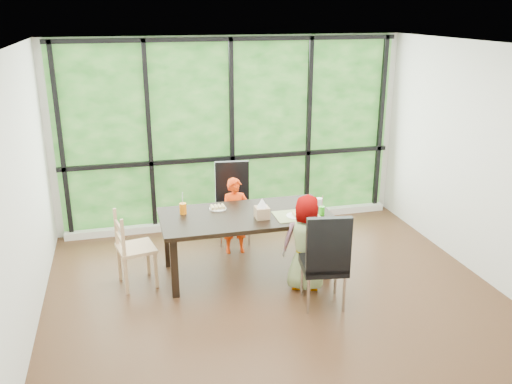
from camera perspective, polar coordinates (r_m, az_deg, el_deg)
The scene contains 23 objects.
ground at distance 6.16m, azimuth 1.93°, elevation -10.73°, with size 5.00×5.00×0.00m, color black.
back_wall at distance 7.73m, azimuth -2.66°, elevation 6.24°, with size 5.00×5.00×0.00m, color silver.
foliage_backdrop at distance 7.71m, azimuth -2.62°, elevation 6.21°, with size 4.80×0.02×2.65m, color #134512.
window_mullions at distance 7.67m, azimuth -2.56°, elevation 6.14°, with size 4.80×0.06×2.65m, color black, non-canonical shape.
window_sill at distance 8.02m, azimuth -2.37°, elevation -3.01°, with size 4.80×0.12×0.10m, color silver.
dining_table at distance 6.48m, azimuth -1.08°, elevation -5.45°, with size 1.99×0.98×0.75m, color black.
chair_window_leather at distance 7.27m, azimuth -2.40°, elevation -1.26°, with size 0.46×0.46×1.08m, color black.
chair_interior_leather at distance 5.77m, azimuth 7.18°, elevation -6.99°, with size 0.46×0.46×1.08m, color black.
chair_end_beech at distance 6.32m, azimuth -12.59°, elevation -5.83°, with size 0.42×0.40×0.90m, color tan.
child_toddler at distance 6.95m, azimuth -2.21°, elevation -2.54°, with size 0.37×0.24×1.01m, color #E83607.
child_older at distance 6.08m, azimuth 5.54°, elevation -5.36°, with size 0.54×0.35×1.11m, color slate.
placemat at distance 6.30m, azimuth 4.33°, elevation -2.48°, with size 0.52×0.38×0.01m, color tan.
plate_far at distance 6.49m, azimuth -4.07°, elevation -1.77°, with size 0.21×0.21×0.01m, color white.
plate_near at distance 6.27m, azimuth 4.30°, elevation -2.55°, with size 0.24×0.24×0.01m, color white.
orange_cup at distance 6.38m, azimuth -7.74°, elevation -1.75°, with size 0.08×0.08×0.13m, color orange.
green_cup at distance 6.33m, azimuth 6.98°, elevation -1.99°, with size 0.07×0.07×0.11m, color green.
white_mug at distance 6.63m, azimuth 6.67°, elevation -1.04°, with size 0.09×0.09×0.09m, color white.
tissue_box at distance 6.19m, azimuth 0.65°, elevation -2.20°, with size 0.16×0.16×0.13m, color tan.
crepe_rolls_far at distance 6.49m, azimuth -4.07°, elevation -1.57°, with size 0.20×0.12×0.04m, color tan, non-canonical shape.
crepe_rolls_near at distance 6.26m, azimuth 4.31°, elevation -2.33°, with size 0.10×0.12×0.04m, color tan, non-canonical shape.
straw_white at distance 6.34m, azimuth -7.78°, elevation -0.86°, with size 0.01×0.01×0.20m, color white.
straw_pink at distance 6.30m, azimuth 7.01°, elevation -1.20°, with size 0.01×0.01×0.20m, color pink.
tissue at distance 6.15m, azimuth 0.65°, elevation -1.14°, with size 0.12×0.12×0.11m, color white.
Camera 1 is at (-1.53, -5.13, 3.06)m, focal length 37.77 mm.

